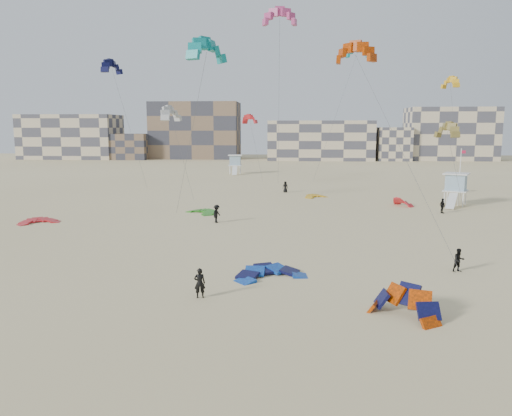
# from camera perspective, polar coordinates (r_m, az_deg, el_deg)

# --- Properties ---
(ground) EXTENTS (320.00, 320.00, 0.00)m
(ground) POSITION_cam_1_polar(r_m,az_deg,el_deg) (29.56, 0.09, -10.22)
(ground) COLOR beige
(ground) RESTS_ON ground
(kite_ground_blue) EXTENTS (6.02, 6.14, 1.99)m
(kite_ground_blue) POSITION_cam_1_polar(r_m,az_deg,el_deg) (33.53, 1.62, -7.86)
(kite_ground_blue) COLOR blue
(kite_ground_blue) RESTS_ON ground
(kite_ground_orange) EXTENTS (5.50, 5.49, 3.87)m
(kite_ground_orange) POSITION_cam_1_polar(r_m,az_deg,el_deg) (27.85, 16.42, -11.84)
(kite_ground_orange) COLOR #FA4400
(kite_ground_orange) RESTS_ON ground
(kite_ground_red) EXTENTS (5.24, 5.31, 1.41)m
(kite_ground_red) POSITION_cam_1_polar(r_m,az_deg,el_deg) (56.80, -23.57, -1.57)
(kite_ground_red) COLOR red
(kite_ground_red) RESTS_ON ground
(kite_ground_green) EXTENTS (5.36, 5.36, 1.18)m
(kite_ground_green) POSITION_cam_1_polar(r_m,az_deg,el_deg) (58.35, -6.23, -0.59)
(kite_ground_green) COLOR #398621
(kite_ground_green) RESTS_ON ground
(kite_ground_red_far) EXTENTS (4.07, 4.01, 3.00)m
(kite_ground_red_far) POSITION_cam_1_polar(r_m,az_deg,el_deg) (66.18, 16.39, 0.24)
(kite_ground_red_far) COLOR red
(kite_ground_red_far) RESTS_ON ground
(kite_ground_yellow) EXTENTS (4.60, 4.64, 1.30)m
(kite_ground_yellow) POSITION_cam_1_polar(r_m,az_deg,el_deg) (71.76, 6.83, 1.22)
(kite_ground_yellow) COLOR #FBB110
(kite_ground_yellow) RESTS_ON ground
(kitesurfer_main) EXTENTS (0.72, 0.54, 1.78)m
(kitesurfer_main) POSITION_cam_1_polar(r_m,az_deg,el_deg) (29.46, -6.45, -8.51)
(kitesurfer_main) COLOR black
(kitesurfer_main) RESTS_ON ground
(kitesurfer_b) EXTENTS (0.92, 0.80, 1.64)m
(kitesurfer_b) POSITION_cam_1_polar(r_m,az_deg,el_deg) (37.14, 22.18, -5.55)
(kitesurfer_b) COLOR black
(kitesurfer_b) RESTS_ON ground
(kitesurfer_c) EXTENTS (1.08, 1.39, 1.89)m
(kitesurfer_c) POSITION_cam_1_polar(r_m,az_deg,el_deg) (52.24, -4.51, -0.65)
(kitesurfer_c) COLOR black
(kitesurfer_c) RESTS_ON ground
(kitesurfer_d) EXTENTS (0.64, 1.10, 1.76)m
(kitesurfer_d) POSITION_cam_1_polar(r_m,az_deg,el_deg) (61.72, 20.54, 0.24)
(kitesurfer_d) COLOR black
(kitesurfer_d) RESTS_ON ground
(kitesurfer_e) EXTENTS (0.86, 0.58, 1.70)m
(kitesurfer_e) POSITION_cam_1_polar(r_m,az_deg,el_deg) (76.89, 3.37, 2.43)
(kitesurfer_e) COLOR black
(kitesurfer_e) RESTS_ON ground
(kitesurfer_f) EXTENTS (0.56, 1.49, 1.58)m
(kitesurfer_f) POSITION_cam_1_polar(r_m,az_deg,el_deg) (83.90, 22.65, 2.26)
(kitesurfer_f) COLOR black
(kitesurfer_f) RESTS_ON ground
(kite_fly_teal_a) EXTENTS (7.52, 10.96, 16.37)m
(kite_fly_teal_a) POSITION_cam_1_polar(r_m,az_deg,el_deg) (43.41, -5.66, 17.29)
(kite_fly_teal_a) COLOR #10979E
(kite_fly_teal_a) RESTS_ON ground
(kite_fly_orange) EXTENTS (6.78, 26.98, 17.73)m
(kite_fly_orange) POSITION_cam_1_polar(r_m,az_deg,el_deg) (55.94, 11.27, 16.83)
(kite_fly_orange) COLOR #FA4400
(kite_fly_orange) RESTS_ON ground
(kite_fly_grey) EXTENTS (5.30, 4.40, 11.75)m
(kite_fly_grey) POSITION_cam_1_polar(r_m,az_deg,el_deg) (63.45, -9.72, 10.44)
(kite_fly_grey) COLOR silver
(kite_fly_grey) RESTS_ON ground
(kite_fly_pink) EXTENTS (4.61, 12.50, 24.25)m
(kite_fly_pink) POSITION_cam_1_polar(r_m,az_deg,el_deg) (69.79, 2.73, 20.85)
(kite_fly_pink) COLOR #CB4980
(kite_fly_pink) RESTS_ON ground
(kite_fly_olive) EXTENTS (4.42, 4.43, 9.65)m
(kite_fly_olive) POSITION_cam_1_polar(r_m,az_deg,el_deg) (61.57, 21.02, 8.17)
(kite_fly_olive) COLOR olive
(kite_fly_olive) RESTS_ON ground
(kite_fly_yellow) EXTENTS (4.24, 4.25, 16.58)m
(kite_fly_yellow) POSITION_cam_1_polar(r_m,az_deg,el_deg) (82.93, 21.32, 13.11)
(kite_fly_yellow) COLOR #FBB110
(kite_fly_yellow) RESTS_ON ground
(kite_fly_navy) EXTENTS (6.07, 4.75, 18.45)m
(kite_fly_navy) POSITION_cam_1_polar(r_m,az_deg,el_deg) (75.59, -16.18, 15.12)
(kite_fly_navy) COLOR #0D0E3E
(kite_fly_navy) RESTS_ON ground
(kite_fly_teal_b) EXTENTS (9.35, 8.40, 22.76)m
(kite_fly_teal_b) POSITION_cam_1_polar(r_m,az_deg,el_deg) (91.41, 11.51, 16.98)
(kite_fly_teal_b) COLOR #10979E
(kite_fly_teal_b) RESTS_ON ground
(kite_fly_red) EXTENTS (5.31, 11.46, 11.56)m
(kite_fly_red) POSITION_cam_1_polar(r_m,az_deg,el_deg) (92.41, -0.72, 10.03)
(kite_fly_red) COLOR red
(kite_fly_red) RESTS_ON ground
(lifeguard_tower_near) EXTENTS (3.91, 6.19, 4.14)m
(lifeguard_tower_near) POSITION_cam_1_polar(r_m,az_deg,el_deg) (68.57, 21.86, 1.99)
(lifeguard_tower_near) COLOR white
(lifeguard_tower_near) RESTS_ON ground
(lifeguard_tower_far) EXTENTS (3.09, 5.69, 4.09)m
(lifeguard_tower_far) POSITION_cam_1_polar(r_m,az_deg,el_deg) (108.00, -2.40, 4.99)
(lifeguard_tower_far) COLOR white
(lifeguard_tower_far) RESTS_ON ground
(flagpole) EXTENTS (0.59, 0.09, 7.29)m
(flagpole) POSITION_cam_1_polar(r_m,az_deg,el_deg) (68.22, 22.27, 3.44)
(flagpole) COLOR white
(flagpole) RESTS_ON ground
(condo_west_a) EXTENTS (30.00, 15.00, 14.00)m
(condo_west_a) POSITION_cam_1_polar(r_m,az_deg,el_deg) (173.52, -20.35, 7.64)
(condo_west_a) COLOR beige
(condo_west_a) RESTS_ON ground
(condo_west_b) EXTENTS (28.00, 14.00, 18.00)m
(condo_west_b) POSITION_cam_1_polar(r_m,az_deg,el_deg) (164.97, -6.91, 8.78)
(condo_west_b) COLOR brown
(condo_west_b) RESTS_ON ground
(condo_mid) EXTENTS (32.00, 16.00, 12.00)m
(condo_mid) POSITION_cam_1_polar(r_m,az_deg,el_deg) (158.06, 7.32, 7.67)
(condo_mid) COLOR beige
(condo_mid) RESTS_ON ground
(condo_east) EXTENTS (26.00, 14.00, 16.00)m
(condo_east) POSITION_cam_1_polar(r_m,az_deg,el_deg) (166.85, 21.29, 7.89)
(condo_east) COLOR beige
(condo_east) RESTS_ON ground
(condo_fill_left) EXTENTS (12.00, 10.00, 8.00)m
(condo_fill_left) POSITION_cam_1_polar(r_m,az_deg,el_deg) (164.39, -14.19, 6.83)
(condo_fill_left) COLOR brown
(condo_fill_left) RESTS_ON ground
(condo_fill_right) EXTENTS (10.00, 10.00, 10.00)m
(condo_fill_right) POSITION_cam_1_polar(r_m,az_deg,el_deg) (158.73, 15.37, 7.07)
(condo_fill_right) COLOR beige
(condo_fill_right) RESTS_ON ground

